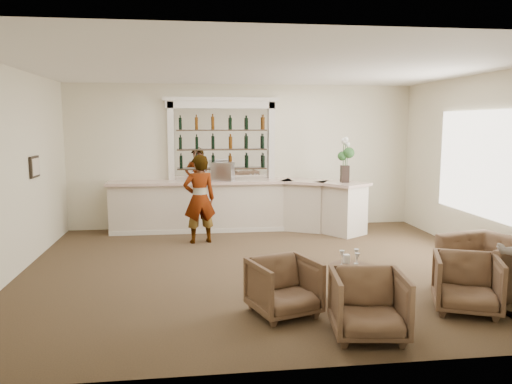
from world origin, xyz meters
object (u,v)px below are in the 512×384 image
Objects in this scene: armchair_center at (368,305)px; armchair_right at (467,283)px; espresso_machine at (223,172)px; sommelier at (199,199)px; armchair_left at (284,287)px; flower_vase at (345,157)px; bar_counter at (239,206)px; armchair_far at (490,265)px; cocktail_table at (350,284)px.

armchair_center is 1.02× the size of armchair_right.
armchair_right is 1.75× the size of espresso_machine.
sommelier is 5.42m from armchair_right.
armchair_left is 0.97× the size of armchair_right.
espresso_machine is at bearing 110.07° from armchair_center.
espresso_machine is at bearing 166.30° from flower_vase.
armchair_far is at bearing -54.45° from bar_counter.
sommelier reaches higher than armchair_center.
bar_counter is 4.88× the size of armchair_far.
sommelier reaches higher than armchair_right.
armchair_far is at bearing 128.18° from sommelier.
sommelier reaches higher than bar_counter.
cocktail_table is at bearing -178.98° from armchair_right.
cocktail_table is at bearing -101.66° from armchair_far.
sommelier reaches higher than cocktail_table.
espresso_machine is at bearing 140.29° from armchair_right.
flower_vase reaches higher than bar_counter.
armchair_center is (0.92, -5.85, -0.20)m from bar_counter.
cocktail_table is at bearing 106.54° from sommelier.
espresso_machine is (-2.80, 5.30, 0.97)m from armchair_right.
cocktail_table is 0.72× the size of armchair_center.
flower_vase is at bearing 83.52° from armchair_center.
armchair_left is at bearing -88.97° from bar_counter.
armchair_right is at bearing 116.75° from sommelier.
armchair_left is (0.98, -4.03, -0.54)m from sommelier.
espresso_machine reaches higher than armchair_left.
armchair_right is at bearing -46.09° from espresso_machine.
bar_counter is at bearing -161.25° from armchair_far.
armchair_right is (1.37, -0.54, 0.12)m from cocktail_table.
armchair_center is 6.10m from espresso_machine.
armchair_right is (2.36, -0.20, 0.01)m from armchair_left.
sommelier is at bearing -100.78° from espresso_machine.
armchair_far is 5.89m from espresso_machine.
cocktail_table is 4.23m from sommelier.
cocktail_table is 1.48m from armchair_right.
bar_counter is 2.60m from flower_vase.
bar_counter reaches higher than armchair_far.
espresso_machine is (-0.44, 5.11, 0.98)m from armchair_left.
flower_vase is at bearing 73.89° from cocktail_table.
armchair_center is at bearing -61.72° from armchair_left.
armchair_far is (0.79, 0.73, 0.01)m from armchair_right.
flower_vase is (-0.18, 4.66, 1.32)m from armchair_right.
armchair_right is at bearing -22.96° from armchair_left.
sommelier is at bearing -130.90° from bar_counter.
flower_vase is (-0.97, 3.93, 1.31)m from armchair_far.
sommelier is (-0.89, -1.03, 0.33)m from bar_counter.
armchair_far is 1.20× the size of flower_vase.
cocktail_table is 5.09m from espresso_machine.
cocktail_table is at bearing 0.94° from armchair_left.
bar_counter is 3.18× the size of sommelier.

